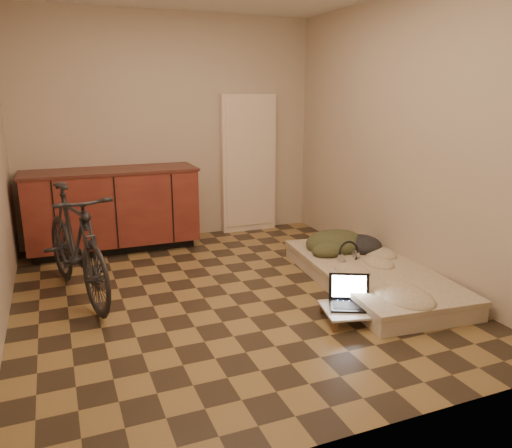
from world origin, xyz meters
name	(u,v)px	position (x,y,z in m)	size (l,w,h in m)	color
room_shell	(226,145)	(0.00, 0.00, 1.30)	(3.50, 4.00, 2.60)	olive
cabinets	(113,209)	(-0.75, 1.70, 0.47)	(1.84, 0.62, 0.91)	black
appliance_panel	(248,164)	(0.95, 1.94, 0.85)	(0.70, 0.10, 1.70)	beige
bicycle	(75,238)	(-1.20, 0.44, 0.53)	(0.48, 1.64, 1.06)	black
futon	(370,275)	(1.30, -0.25, 0.09)	(1.13, 2.06, 0.17)	beige
clothing_pile	(343,236)	(1.34, 0.31, 0.30)	(0.67, 0.56, 0.27)	#353921
headphones	(349,252)	(1.20, -0.03, 0.25)	(0.25, 0.23, 0.17)	black
lap_desk	(362,309)	(0.80, -0.86, 0.09)	(0.68, 0.52, 0.10)	brown
laptop	(350,299)	(0.74, -0.78, 0.15)	(0.41, 0.40, 0.22)	black
mouse	(391,305)	(1.01, -0.95, 0.12)	(0.06, 0.10, 0.03)	silver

